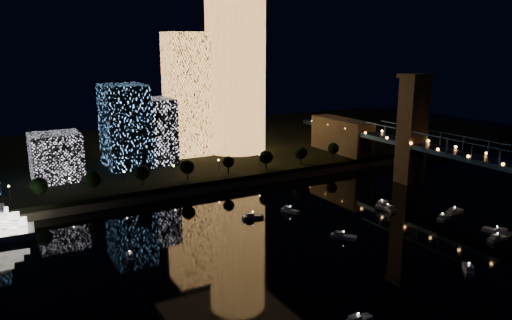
# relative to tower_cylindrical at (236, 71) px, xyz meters

# --- Properties ---
(ground) EXTENTS (520.00, 520.00, 0.00)m
(ground) POSITION_rel_tower_cylindrical_xyz_m (-15.89, -130.46, -48.60)
(ground) COLOR black
(ground) RESTS_ON ground
(far_bank) EXTENTS (420.00, 160.00, 5.00)m
(far_bank) POSITION_rel_tower_cylindrical_xyz_m (-15.89, 29.54, -46.10)
(far_bank) COLOR black
(far_bank) RESTS_ON ground
(seawall) EXTENTS (420.00, 6.00, 3.00)m
(seawall) POSITION_rel_tower_cylindrical_xyz_m (-15.89, -48.46, -47.10)
(seawall) COLOR #6B5E4C
(seawall) RESTS_ON ground
(tower_cylindrical) EXTENTS (34.00, 34.00, 86.96)m
(tower_cylindrical) POSITION_rel_tower_cylindrical_xyz_m (0.00, 0.00, 0.00)
(tower_cylindrical) COLOR #FFA851
(tower_cylindrical) RESTS_ON far_bank
(tower_rectangular) EXTENTS (20.03, 20.03, 63.73)m
(tower_rectangular) POSITION_rel_tower_cylindrical_xyz_m (-26.36, 5.21, -11.74)
(tower_rectangular) COLOR #FFA851
(tower_rectangular) RESTS_ON far_bank
(midrise_blocks) EXTENTS (99.55, 36.50, 39.29)m
(midrise_blocks) POSITION_rel_tower_cylindrical_xyz_m (-78.11, -8.78, -27.58)
(midrise_blocks) COLOR white
(midrise_blocks) RESTS_ON far_bank
(truss_bridge) EXTENTS (13.00, 266.00, 50.00)m
(truss_bridge) POSITION_rel_tower_cylindrical_xyz_m (49.11, -126.74, -32.36)
(truss_bridge) COLOR navy
(truss_bridge) RESTS_ON ground
(motorboats) EXTENTS (125.05, 77.95, 2.78)m
(motorboats) POSITION_rel_tower_cylindrical_xyz_m (-4.87, -121.33, -47.79)
(motorboats) COLOR silver
(motorboats) RESTS_ON ground
(esplanade_trees) EXTENTS (165.40, 6.81, 8.91)m
(esplanade_trees) POSITION_rel_tower_cylindrical_xyz_m (-45.08, -42.46, -38.13)
(esplanade_trees) COLOR black
(esplanade_trees) RESTS_ON far_bank
(street_lamps) EXTENTS (132.70, 0.70, 5.65)m
(street_lamps) POSITION_rel_tower_cylindrical_xyz_m (-49.89, -36.46, -39.58)
(street_lamps) COLOR black
(street_lamps) RESTS_ON far_bank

